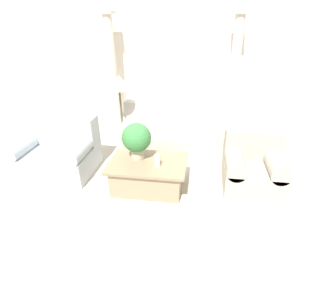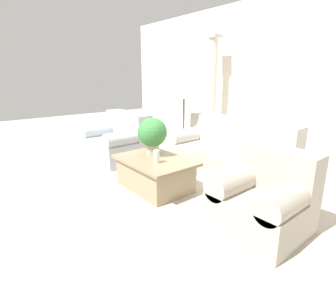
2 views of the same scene
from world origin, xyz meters
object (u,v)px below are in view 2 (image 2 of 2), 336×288
at_px(loveseat, 119,140).
at_px(potted_plant, 152,134).
at_px(coffee_table, 155,173).
at_px(floor_lamp, 184,94).
at_px(armchair, 264,197).
at_px(sofa_long, 230,152).

bearing_deg(loveseat, potted_plant, -8.89).
distance_m(coffee_table, floor_lamp, 1.80).
bearing_deg(floor_lamp, coffee_table, -58.69).
relative_size(floor_lamp, armchair, 1.67).
xyz_separation_m(loveseat, floor_lamp, (0.86, 0.94, 0.90)).
height_order(sofa_long, coffee_table, sofa_long).
bearing_deg(potted_plant, armchair, 6.10).
bearing_deg(potted_plant, coffee_table, -28.30).
bearing_deg(sofa_long, coffee_table, -101.29).
relative_size(coffee_table, floor_lamp, 0.80).
relative_size(loveseat, floor_lamp, 0.87).
height_order(loveseat, coffee_table, loveseat).
distance_m(potted_plant, armchair, 1.80).
bearing_deg(sofa_long, potted_plant, -109.28).
bearing_deg(sofa_long, armchair, -40.26).
height_order(potted_plant, floor_lamp, floor_lamp).
bearing_deg(potted_plant, floor_lamp, 116.91).
xyz_separation_m(sofa_long, potted_plant, (-0.45, -1.28, 0.42)).
bearing_deg(armchair, sofa_long, 139.74).
height_order(sofa_long, armchair, sofa_long).
bearing_deg(potted_plant, loveseat, 171.11).
bearing_deg(floor_lamp, potted_plant, -63.09).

